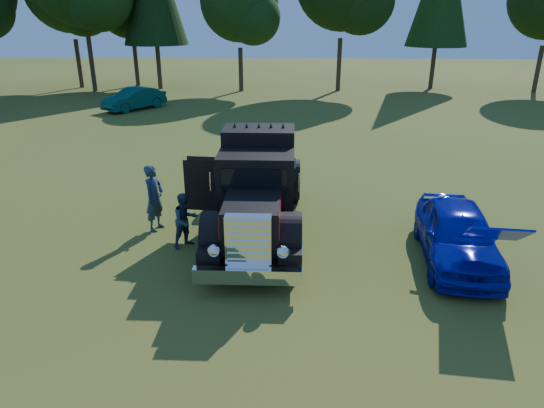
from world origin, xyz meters
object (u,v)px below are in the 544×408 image
Objects in this scene: spectator_near at (154,198)px; distant_teal_car at (134,99)px; hotrod_coupe at (457,234)px; spectator_far at (185,220)px; diamond_t_truck at (257,194)px.

distant_teal_car is (-6.48, 18.99, -0.28)m from spectator_near.
distant_teal_car is at bearing 125.72° from hotrod_coupe.
hotrod_coupe is 7.24m from spectator_far.
spectator_far is (-7.22, 0.54, 0.02)m from hotrod_coupe.
spectator_far is 21.47m from distant_teal_car.
diamond_t_truck reaches higher than hotrod_coupe.
diamond_t_truck is 21.53m from distant_teal_car.
diamond_t_truck is at bearing 165.89° from hotrod_coupe.
diamond_t_truck is at bearing -77.10° from spectator_near.
hotrod_coupe is at bearing -82.53° from spectator_near.
spectator_near is (-8.35, 1.63, 0.24)m from hotrod_coupe.
spectator_near is 0.46× the size of distant_teal_car.
distant_teal_car is (-7.61, 20.08, -0.06)m from spectator_far.
spectator_far is (1.14, -1.09, -0.22)m from spectator_near.
spectator_far is (-1.93, -0.78, -0.50)m from diamond_t_truck.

